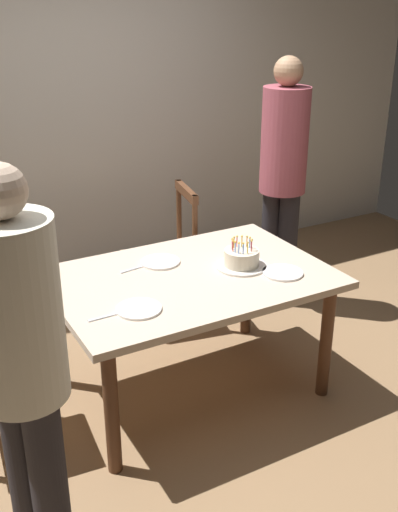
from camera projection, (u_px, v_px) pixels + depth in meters
name	position (u px, v px, depth m)	size (l,w,h in m)	color
ground	(192.00, 388.00, 3.53)	(6.40, 6.40, 0.00)	#93704C
back_wall	(72.00, 113.00, 4.50)	(6.40, 0.10, 2.60)	beige
dining_table	(191.00, 290.00, 3.28)	(1.47, 1.00, 0.73)	beige
birthday_cake	(241.00, 259.00, 3.32)	(0.28, 0.28, 0.17)	silver
plate_near_celebrant	(139.00, 309.00, 2.88)	(0.22, 0.22, 0.01)	white
plate_far_side	(160.00, 262.00, 3.39)	(0.22, 0.22, 0.01)	white
plate_near_guest	(283.00, 273.00, 3.26)	(0.22, 0.22, 0.01)	white
fork_near_celebrant	(106.00, 316.00, 2.82)	(0.18, 0.02, 0.01)	silver
fork_far_side	(134.00, 269.00, 3.31)	(0.18, 0.02, 0.01)	silver
chair_spindle_back	(163.00, 260.00, 4.10)	(0.51, 0.51, 0.95)	tan
person_celebrant	(21.00, 361.00, 2.11)	(0.32, 0.32, 1.64)	#262328
person_guest	(283.00, 170.00, 4.16)	(0.32, 0.32, 1.75)	#262328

